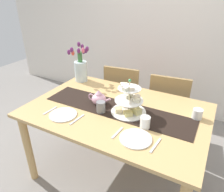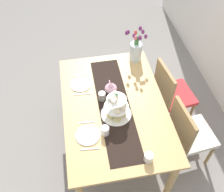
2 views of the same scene
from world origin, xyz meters
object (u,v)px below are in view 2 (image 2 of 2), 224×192
(knife_left, at_px, (82,94))
(teapot, at_px, (111,88))
(dinner_plate_left, at_px, (81,84))
(fork_right, at_px, (86,122))
(fork_left, at_px, (80,75))
(mug_white_text, at_px, (105,131))
(knife_right, at_px, (90,149))
(dining_table, at_px, (114,111))
(chair_right, at_px, (188,133))
(dinner_plate_right, at_px, (88,135))
(mug_grey, at_px, (102,96))
(tiered_cake_stand, at_px, (117,108))
(chair_left, at_px, (170,93))
(cream_jug, at_px, (149,157))
(tulip_vase, at_px, (136,49))

(knife_left, bearing_deg, teapot, 86.20)
(dinner_plate_left, bearing_deg, fork_right, 0.00)
(fork_left, xyz_separation_m, mug_white_text, (0.81, 0.16, 0.04))
(knife_left, bearing_deg, knife_right, 0.00)
(dining_table, bearing_deg, chair_right, 68.53)
(dinner_plate_right, bearing_deg, chair_right, 90.83)
(knife_left, bearing_deg, mug_grey, 61.16)
(tiered_cake_stand, bearing_deg, chair_left, 118.27)
(fork_right, xyz_separation_m, knife_right, (0.29, 0.00, 0.00))
(tiered_cake_stand, relative_size, dinner_plate_left, 1.32)
(tiered_cake_stand, bearing_deg, knife_left, -136.45)
(dining_table, distance_m, chair_left, 0.81)
(knife_right, bearing_deg, cream_jug, 68.44)
(chair_right, height_order, knife_right, chair_right)
(knife_left, bearing_deg, mug_white_text, 17.17)
(tiered_cake_stand, xyz_separation_m, teapot, (-0.30, -0.00, -0.04))
(fork_left, xyz_separation_m, mug_grey, (0.40, 0.20, 0.05))
(chair_left, xyz_separation_m, mug_white_text, (0.60, -0.89, 0.32))
(fork_left, bearing_deg, teapot, 44.28)
(tiered_cake_stand, xyz_separation_m, dinner_plate_left, (-0.46, -0.30, -0.09))
(dining_table, relative_size, dinner_plate_right, 6.73)
(dining_table, xyz_separation_m, mug_grey, (-0.09, -0.11, 0.16))
(dining_table, bearing_deg, mug_grey, -131.47)
(cream_jug, xyz_separation_m, mug_white_text, (-0.33, -0.32, 0.01))
(dinner_plate_left, bearing_deg, cream_jug, 25.91)
(chair_left, relative_size, tiered_cake_stand, 2.99)
(tiered_cake_stand, height_order, knife_left, tiered_cake_stand)
(dining_table, xyz_separation_m, tulip_vase, (-0.65, 0.37, 0.26))
(tiered_cake_stand, bearing_deg, mug_grey, -152.86)
(cream_jug, bearing_deg, chair_right, 121.77)
(chair_right, distance_m, dinner_plate_left, 1.26)
(knife_left, xyz_separation_m, mug_grey, (0.11, 0.20, 0.05))
(knife_left, bearing_deg, cream_jug, 29.65)
(cream_jug, distance_m, fork_right, 0.68)
(chair_right, bearing_deg, knife_right, -81.30)
(chair_right, relative_size, knife_left, 5.35)
(teapot, distance_m, mug_white_text, 0.52)
(knife_right, bearing_deg, teapot, 154.52)
(chair_left, relative_size, fork_left, 6.07)
(fork_right, bearing_deg, knife_right, 0.00)
(dining_table, relative_size, cream_jug, 18.20)
(cream_jug, height_order, knife_right, cream_jug)
(dining_table, height_order, teapot, teapot)
(knife_left, height_order, mug_grey, mug_grey)
(tulip_vase, height_order, knife_left, tulip_vase)
(dinner_plate_left, bearing_deg, mug_white_text, 13.57)
(dinner_plate_right, height_order, mug_white_text, mug_white_text)
(fork_right, bearing_deg, knife_left, 180.00)
(dinner_plate_right, relative_size, knife_right, 1.35)
(dining_table, height_order, chair_left, chair_left)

